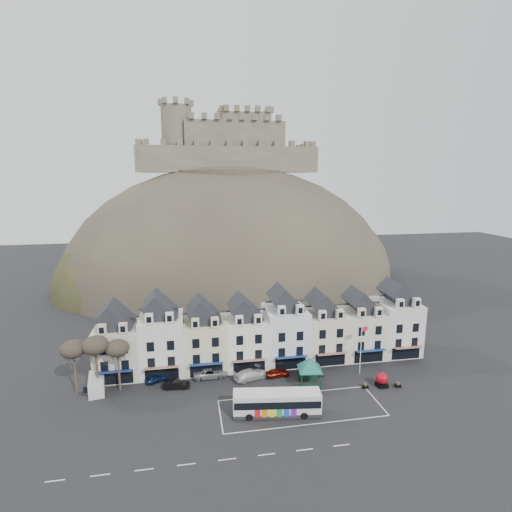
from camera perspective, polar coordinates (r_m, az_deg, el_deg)
The scene contains 21 objects.
ground at distance 57.11m, azimuth 4.74°, elevation -21.67°, with size 300.00×300.00×0.00m, color black.
coach_bay_markings at distance 58.60m, azimuth 6.43°, elevation -20.77°, with size 22.00×7.50×0.01m, color silver.
townhouse_terrace at distance 68.49m, azimuth 1.45°, elevation -10.74°, with size 54.40×9.35×11.80m.
castle_hill at distance 120.01m, azimuth -3.15°, elevation -3.56°, with size 100.00×76.00×68.00m.
castle at distance 123.10m, azimuth -4.14°, elevation 15.63°, with size 50.20×22.20×22.00m.
tree_left_far at distance 63.71m, azimuth -24.67°, elevation -12.05°, with size 3.61×3.61×8.24m.
tree_left_mid at distance 62.88m, azimuth -22.00°, elevation -11.80°, with size 3.78×3.78×8.64m.
tree_left_near at distance 62.58m, azimuth -19.20°, elevation -12.38°, with size 3.43×3.43×7.84m.
bus at distance 56.17m, azimuth 2.99°, elevation -20.10°, with size 11.78×4.21×3.25m.
bus_shelter at distance 62.39m, azimuth 7.72°, elevation -15.04°, with size 6.92×6.92×4.44m.
red_buoy at distance 65.40m, azimuth 17.55°, elevation -16.47°, with size 1.79×1.79×2.21m.
flagpole at distance 66.73m, azimuth 14.83°, elevation -12.38°, with size 1.16×0.31×8.12m.
white_van at distance 65.77m, azimuth -21.80°, elevation -16.61°, with size 2.89×5.17×2.23m.
planter_west at distance 64.59m, azimuth 15.33°, elevation -17.40°, with size 0.93×0.63×0.90m.
planter_east at distance 66.28m, azimuth 19.60°, elevation -16.90°, with size 0.96×0.62×0.88m.
car_navy at distance 65.84m, azimuth -13.91°, elevation -16.54°, with size 1.49×3.71×1.27m, color #0B1A3A.
car_black at distance 63.48m, azimuth -11.30°, elevation -17.53°, with size 1.35×3.88×1.28m, color black.
car_silver at distance 65.68m, azimuth -6.54°, elevation -16.22°, with size 2.49×5.31×1.50m, color #95989C.
car_white at distance 64.75m, azimuth -0.74°, elevation -16.54°, with size 2.19×5.38×1.56m, color silver.
car_maroon at distance 65.55m, azimuth 3.06°, elevation -16.31°, with size 1.54×3.82×1.30m, color #540C04.
car_charcoal at distance 66.15m, azimuth 7.79°, elevation -16.12°, with size 1.41×4.05×1.34m, color black.
Camera 1 is at (-12.76, -46.12, 31.18)m, focal length 28.00 mm.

